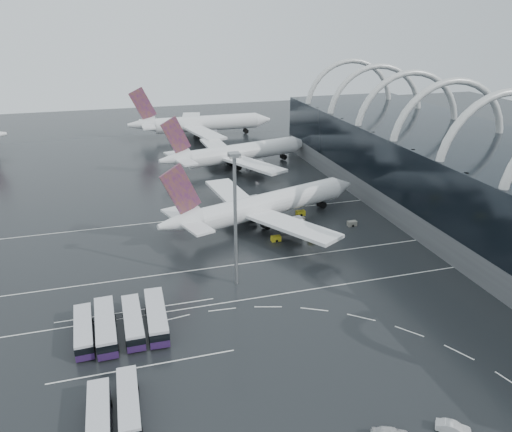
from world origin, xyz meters
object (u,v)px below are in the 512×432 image
object	(u,v)px
airliner_gate_c	(199,124)
bus_row_far_b	(129,404)
airliner_main	(262,206)
van_curve_c	(453,428)
bus_row_near_a	(84,331)
bus_row_near_b	(106,326)
bus_row_near_c	(133,322)
gse_cart_belly_d	(352,223)
floodlight_mast	(235,204)
gse_cart_belly_b	(301,219)
airliner_gate_b	(236,153)
bus_row_far_a	(99,421)
gse_cart_belly_e	(300,213)
gse_cart_belly_c	(276,238)
gse_cart_belly_a	(312,238)
bus_row_near_d	(156,316)

from	to	relation	value
airliner_gate_c	bus_row_far_b	distance (m)	159.66
airliner_main	van_curve_c	distance (m)	71.35
bus_row_near_a	bus_row_near_b	world-z (taller)	bus_row_near_b
bus_row_near_c	gse_cart_belly_d	xyz separation A→B (m)	(55.28, 30.17, -1.15)
floodlight_mast	gse_cart_belly_b	distance (m)	38.57
bus_row_near_a	gse_cart_belly_d	size ratio (longest dim) A/B	5.54
airliner_gate_b	airliner_gate_c	world-z (taller)	airliner_gate_c
bus_row_far_a	gse_cart_belly_e	world-z (taller)	bus_row_far_a
airliner_gate_c	bus_row_near_a	world-z (taller)	airliner_gate_c
gse_cart_belly_b	gse_cart_belly_e	bearing A→B (deg)	70.03
bus_row_near_a	gse_cart_belly_e	xyz separation A→B (m)	(53.26, 40.61, -1.05)
airliner_gate_b	gse_cart_belly_c	xyz separation A→B (m)	(-5.76, -60.37, -4.37)
airliner_gate_c	van_curve_c	distance (m)	170.00
bus_row_near_b	bus_row_far_b	xyz separation A→B (m)	(2.69, -18.73, -0.25)
airliner_main	van_curve_c	size ratio (longest dim) A/B	13.14
bus_row_near_a	gse_cart_belly_a	world-z (taller)	bus_row_near_a
gse_cart_belly_d	airliner_main	bearing A→B (deg)	161.55
bus_row_near_c	gse_cart_belly_d	distance (m)	62.98
bus_row_far_b	gse_cart_belly_b	xyz separation A→B (m)	(45.71, 55.52, -1.10)
bus_row_near_d	gse_cart_belly_b	size ratio (longest dim) A/B	7.03
gse_cart_belly_e	bus_row_near_c	bearing A→B (deg)	-138.37
bus_row_near_d	gse_cart_belly_a	xyz separation A→B (m)	(38.56, 24.75, -1.34)
gse_cart_belly_b	airliner_main	bearing A→B (deg)	175.52
airliner_main	airliner_gate_b	bearing A→B (deg)	64.80
bus_row_near_b	van_curve_c	bearing A→B (deg)	-130.17
bus_row_far_a	van_curve_c	bearing A→B (deg)	-106.30
bus_row_near_d	gse_cart_belly_c	size ratio (longest dim) A/B	6.30
bus_row_near_a	bus_row_near_d	size ratio (longest dim) A/B	0.90
gse_cart_belly_c	gse_cart_belly_e	distance (m)	17.43
bus_row_near_b	bus_row_far_a	size ratio (longest dim) A/B	1.11
airliner_main	gse_cart_belly_b	distance (m)	11.03
bus_row_near_d	bus_row_far_b	size ratio (longest dim) A/B	1.15
floodlight_mast	gse_cart_belly_b	xyz separation A→B (m)	(23.56, 25.94, -16.12)
floodlight_mast	bus_row_near_b	bearing A→B (deg)	-156.42
airliner_main	bus_row_near_d	bearing A→B (deg)	-147.44
bus_row_far_a	gse_cart_belly_d	xyz separation A→B (m)	(60.75, 51.22, -1.10)
gse_cart_belly_c	airliner_main	bearing A→B (deg)	91.36
airliner_gate_c	bus_row_near_b	bearing A→B (deg)	-107.41
floodlight_mast	gse_cart_belly_d	bearing A→B (deg)	29.37
gse_cart_belly_a	van_curve_c	bearing A→B (deg)	-94.66
gse_cart_belly_b	floodlight_mast	bearing A→B (deg)	-132.24
airliner_main	gse_cart_belly_c	bearing A→B (deg)	-107.01
gse_cart_belly_c	van_curve_c	bearing A→B (deg)	-86.71
gse_cart_belly_e	floodlight_mast	bearing A→B (deg)	-129.96
airliner_gate_c	bus_row_far_a	distance (m)	162.56
gse_cart_belly_a	bus_row_near_d	bearing A→B (deg)	-147.30
bus_row_far_a	gse_cart_belly_b	distance (m)	75.91
bus_row_near_c	gse_cart_belly_c	bearing A→B (deg)	-52.51
bus_row_near_a	van_curve_c	distance (m)	56.56
van_curve_c	gse_cart_belly_c	size ratio (longest dim) A/B	1.94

